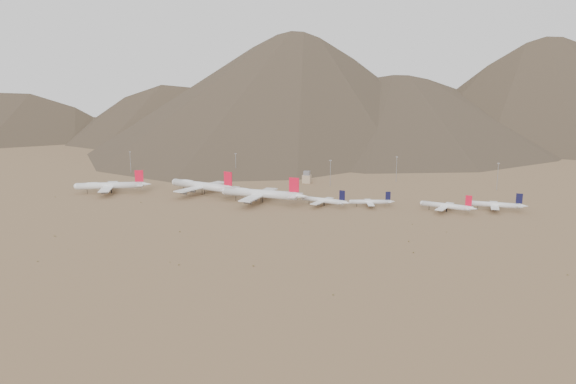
% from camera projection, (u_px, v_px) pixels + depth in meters
% --- Properties ---
extents(ground, '(3000.00, 3000.00, 0.00)m').
position_uv_depth(ground, '(240.00, 207.00, 454.46)').
color(ground, '#906D4A').
rests_on(ground, ground).
extents(mountain_ridge, '(4400.00, 1000.00, 300.00)m').
position_uv_depth(mountain_ridge, '(366.00, 59.00, 1281.95)').
color(mountain_ridge, '#4C3F2D').
rests_on(mountain_ridge, ground).
extents(widebody_west, '(65.12, 52.21, 20.46)m').
position_uv_depth(widebody_west, '(110.00, 185.00, 509.38)').
color(widebody_west, white).
rests_on(widebody_west, ground).
extents(widebody_centre, '(75.20, 59.91, 23.25)m').
position_uv_depth(widebody_centre, '(202.00, 186.00, 503.00)').
color(widebody_centre, white).
rests_on(widebody_centre, ground).
extents(widebody_east, '(77.87, 60.33, 23.17)m').
position_uv_depth(widebody_east, '(261.00, 193.00, 468.25)').
color(widebody_east, white).
rests_on(widebody_east, ground).
extents(narrowbody_a, '(43.19, 32.01, 14.65)m').
position_uv_depth(narrowbody_a, '(324.00, 200.00, 456.22)').
color(narrowbody_a, white).
rests_on(narrowbody_a, ground).
extents(narrowbody_b, '(37.00, 27.23, 12.41)m').
position_uv_depth(narrowbody_b, '(371.00, 202.00, 454.86)').
color(narrowbody_b, white).
rests_on(narrowbody_b, ground).
extents(narrowbody_c, '(43.52, 32.36, 14.85)m').
position_uv_depth(narrowbody_c, '(447.00, 206.00, 435.95)').
color(narrowbody_c, white).
rests_on(narrowbody_c, ground).
extents(narrowbody_d, '(44.72, 32.14, 14.75)m').
position_uv_depth(narrowbody_d, '(497.00, 205.00, 440.45)').
color(narrowbody_d, white).
rests_on(narrowbody_d, ground).
extents(control_tower, '(8.00, 8.00, 12.00)m').
position_uv_depth(control_tower, '(307.00, 178.00, 560.53)').
color(control_tower, tan).
rests_on(control_tower, ground).
extents(mast_far_west, '(2.00, 0.60, 25.70)m').
position_uv_depth(mast_far_west, '(130.00, 162.00, 605.68)').
color(mast_far_west, gray).
rests_on(mast_far_west, ground).
extents(mast_west, '(2.00, 0.60, 25.70)m').
position_uv_depth(mast_west, '(236.00, 164.00, 590.67)').
color(mast_west, gray).
rests_on(mast_west, ground).
extents(mast_centre, '(2.00, 0.60, 25.70)m').
position_uv_depth(mast_centre, '(330.00, 172.00, 540.59)').
color(mast_centre, gray).
rests_on(mast_centre, ground).
extents(mast_east, '(2.00, 0.60, 25.70)m').
position_uv_depth(mast_east, '(397.00, 168.00, 565.53)').
color(mast_east, gray).
rests_on(mast_east, ground).
extents(mast_far_east, '(2.00, 0.60, 25.70)m').
position_uv_depth(mast_far_east, '(498.00, 175.00, 521.64)').
color(mast_far_east, gray).
rests_on(mast_far_east, ground).
extents(desert_scrub, '(433.99, 169.00, 0.84)m').
position_uv_depth(desert_scrub, '(186.00, 237.00, 366.47)').
color(desert_scrub, brown).
rests_on(desert_scrub, ground).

